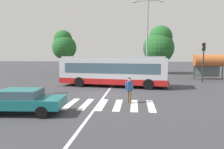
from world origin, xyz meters
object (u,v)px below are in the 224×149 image
Objects in this scene: twin_arm_street_lamp at (147,32)px; background_tree_left at (64,45)px; foreground_sedan at (22,100)px; parked_car_champagne at (83,70)px; parked_car_red at (99,70)px; traffic_light_far_corner at (203,56)px; city_transit_bus at (113,71)px; parked_car_blue at (116,70)px; parked_car_charcoal at (134,70)px; bus_stop_shelter at (209,61)px; pedestrian_crossing_street at (129,89)px; background_tree_right at (159,45)px.

background_tree_left is (-13.17, 5.34, -1.41)m from twin_arm_street_lamp.
foreground_sedan and parked_car_champagne have the same top height.
traffic_light_far_corner reaches higher than parked_car_red.
twin_arm_street_lamp reaches higher than city_transit_bus.
parked_car_champagne is at bearing 178.83° from parked_car_blue.
parked_car_red is 10.46m from twin_arm_street_lamp.
parked_car_blue is at bearing -1.17° from parked_car_champagne.
parked_car_red is at bearing -178.35° from parked_car_charcoal.
traffic_light_far_corner is at bearing -118.62° from bus_stop_shelter.
parked_car_champagne is 12.45m from twin_arm_street_lamp.
pedestrian_crossing_street is 6.62m from foreground_sedan.
parked_car_champagne is 1.26× the size of bus_stop_shelter.
background_tree_left is (-19.54, 7.80, 1.69)m from traffic_light_far_corner.
parked_car_charcoal is 0.63× the size of background_tree_left.
background_tree_right is (4.19, 2.74, 4.12)m from parked_car_charcoal.
background_tree_right is (-5.49, 7.66, 2.47)m from bus_stop_shelter.
foreground_sedan is 22.34m from parked_car_blue.
background_tree_left is at bearing 157.94° from twin_arm_street_lamp.
parked_car_blue is 2.78m from parked_car_charcoal.
pedestrian_crossing_street is 22.59m from background_tree_left.
parked_car_red is 0.65× the size of background_tree_left.
traffic_light_far_corner is 3.38m from bus_stop_shelter.
city_transit_bus is at bearing -156.79° from traffic_light_far_corner.
background_tree_left is at bearing 103.73° from foreground_sedan.
bus_stop_shelter reaches higher than parked_car_blue.
pedestrian_crossing_street is at bearing -124.53° from bus_stop_shelter.
parked_car_red and parked_car_blue have the same top height.
twin_arm_street_lamp is (1.90, 13.87, 5.22)m from pedestrian_crossing_street.
background_tree_left is (-9.44, 12.13, 3.19)m from city_transit_bus.
background_tree_right reaches higher than parked_car_charcoal.
parked_car_charcoal is at bearing 6.37° from parked_car_blue.
traffic_light_far_corner is 7.49m from twin_arm_street_lamp.
bus_stop_shelter is at bearing 61.38° from traffic_light_far_corner.
foreground_sedan is at bearing -151.21° from pedestrian_crossing_street.
background_tree_left is at bearing 127.91° from city_transit_bus.
pedestrian_crossing_street is 20.67m from parked_car_champagne.
bus_stop_shelter is at bearing -17.35° from parked_car_red.
background_tree_right is (12.41, 2.94, 4.12)m from parked_car_champagne.
parked_car_champagne is (-2.24, 22.22, 0.00)m from foreground_sedan.
parked_car_red is 10.96m from background_tree_right.
foreground_sedan is 1.01× the size of traffic_light_far_corner.
city_transit_bus is at bearing 104.49° from pedestrian_crossing_street.
parked_car_red is 1.02× the size of traffic_light_far_corner.
parked_car_blue is 0.45× the size of twin_arm_street_lamp.
pedestrian_crossing_street is 0.37× the size of foreground_sedan.
background_tree_right is (10.16, 25.17, 4.12)m from foreground_sedan.
traffic_light_far_corner reaches higher than parked_car_charcoal.
twin_arm_street_lamp is at bearing 158.87° from traffic_light_far_corner.
parked_car_blue is 8.67m from twin_arm_street_lamp.
traffic_light_far_corner is at bearing -34.72° from parked_car_blue.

